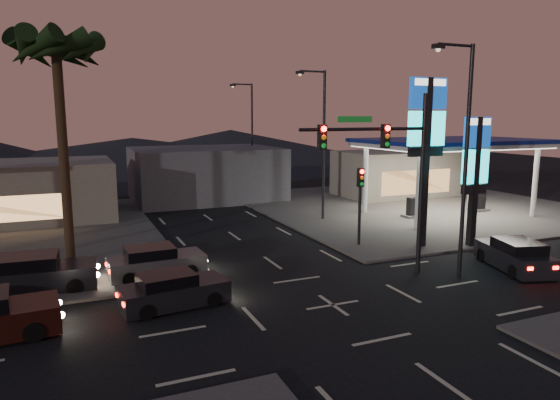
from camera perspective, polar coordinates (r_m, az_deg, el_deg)
name	(u,v)px	position (r m, az deg, el deg)	size (l,w,h in m)	color
ground	(333,305)	(19.27, 6.07, -11.86)	(140.00, 140.00, 0.00)	black
corner_lot_ne	(411,206)	(40.82, 14.79, -0.63)	(24.00, 24.00, 0.12)	#47443F
gas_station	(451,145)	(37.21, 18.91, 6.02)	(12.20, 8.20, 5.47)	silver
convenience_store	(395,174)	(45.69, 13.04, 2.95)	(10.00, 6.00, 4.00)	#726B5B
pylon_sign_tall	(427,129)	(27.35, 16.40, 7.83)	(2.20, 0.35, 9.00)	black
pylon_sign_short	(475,162)	(28.37, 21.44, 4.09)	(1.60, 0.35, 7.00)	black
traffic_signal_mast	(390,159)	(21.74, 12.44, 4.59)	(6.10, 0.39, 8.00)	black
pedestal_signal	(360,194)	(27.09, 9.15, 0.71)	(0.32, 0.39, 4.30)	black
streetlight_near	(463,147)	(22.87, 20.18, 5.69)	(2.14, 0.25, 10.00)	black
streetlight_mid	(321,136)	(33.53, 4.73, 7.26)	(2.14, 0.25, 10.00)	black
streetlight_far	(250,131)	(46.37, -3.45, 7.88)	(2.14, 0.25, 10.00)	black
palm_a	(57,62)	(25.25, -24.15, 14.20)	(4.41, 4.41, 10.86)	black
building_far_mid	(206,174)	(43.29, -8.49, 3.01)	(12.00, 9.00, 4.40)	#4C4C51
hill_right	(231,146)	(79.43, -5.66, 6.18)	(50.00, 50.00, 5.00)	black
hill_center	(133,152)	(76.31, -16.51, 5.33)	(60.00, 60.00, 4.00)	black
car_lane_a_front	(173,291)	(19.25, -12.17, -10.11)	(4.18, 2.11, 1.32)	black
car_lane_b_front	(155,263)	(22.86, -14.06, -6.95)	(4.31, 1.95, 1.38)	#515154
car_lane_b_mid	(34,275)	(22.59, -26.26, -7.67)	(4.84, 2.26, 1.54)	black
suv_station	(515,255)	(25.68, 25.30, -5.75)	(2.91, 4.55, 1.41)	black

